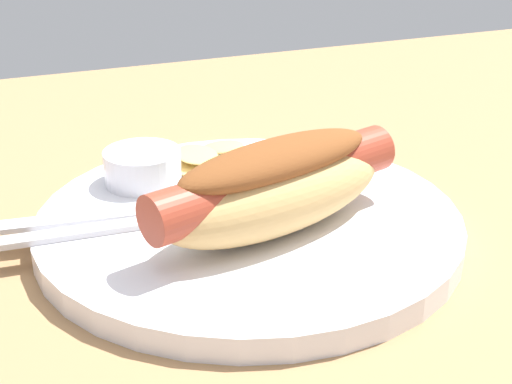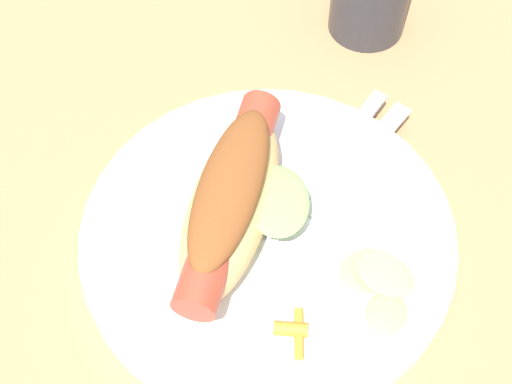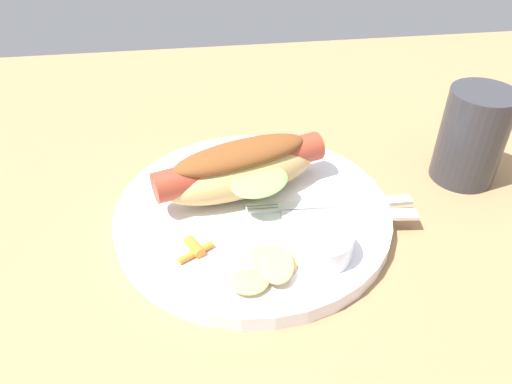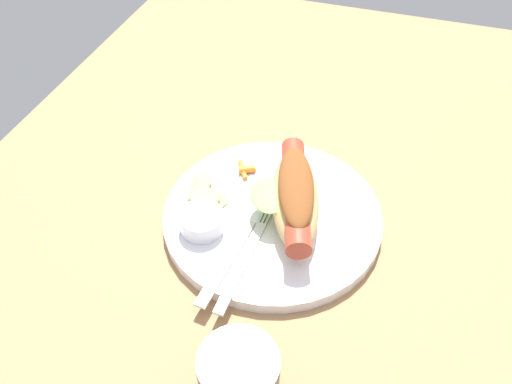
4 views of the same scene
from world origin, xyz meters
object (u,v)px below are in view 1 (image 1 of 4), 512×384
Objects in this scene: plate at (249,225)px; hot_dog at (275,185)px; chips_pile at (203,158)px; sauce_ramekin at (143,167)px; fork at (124,226)px; knife at (99,217)px; carrot_garnish at (298,164)px.

hot_dog is (-0.78, 2.52, 3.82)cm from plate.
chips_pile is at bearing 78.13° from hot_dog.
hot_dog is at bearing 95.43° from chips_pile.
sauce_ramekin reaches higher than chips_pile.
sauce_ramekin is 7.14cm from fork.
knife is at bearing 134.81° from hot_dog.
fork is (7.97, -0.88, 1.00)cm from plate.
fork is (8.74, -3.40, -2.82)cm from hot_dog.
hot_dog reaches higher than knife.
hot_dog is 1.34× the size of knife.
sauce_ramekin is 6.20cm from knife.
knife is at bearing 49.34° from sauce_ramekin.
sauce_ramekin is 0.41× the size of knife.
carrot_garnish is (-6.22, 3.20, -0.16)cm from chips_pile.
carrot_garnish reaches higher than knife.
chips_pile reaches higher than carrot_garnish.
knife reaches higher than plate.
hot_dog is at bearing -18.76° from fork.
hot_dog is 1.06× the size of fork.
chips_pile reaches higher than knife.
knife is 10.74cm from chips_pile.
fork is (2.80, 6.49, -0.99)cm from sauce_ramekin.
carrot_garnish is (-5.14, -8.12, -2.60)cm from hot_dog.
sauce_ramekin is 1.62× the size of carrot_garnish.
hot_dog is 11.63cm from chips_pile.
carrot_garnish is at bearing 40.35° from hot_dog.
chips_pile is at bearing -163.60° from sauce_ramekin.
hot_dog is 9.79cm from fork.
plate is 8.08cm from fork.
fork is 2.20cm from knife.
fork is 11.03cm from chips_pile.
hot_dog is at bearing 120.97° from sauce_ramekin.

